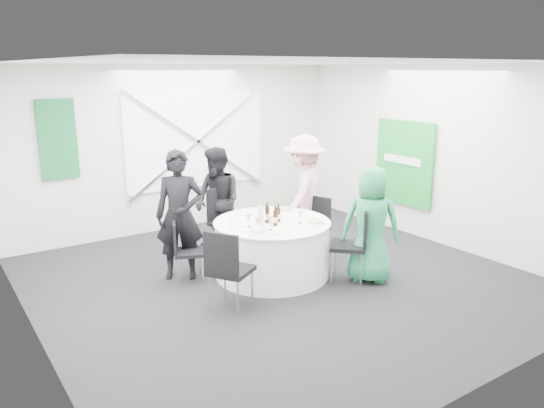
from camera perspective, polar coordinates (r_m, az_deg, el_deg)
floor at (r=7.14m, az=0.91°, el=-8.13°), size 6.00×6.00×0.00m
ceiling at (r=6.59m, az=1.01°, el=14.96°), size 6.00×6.00×0.00m
wall_back at (r=9.30m, az=-9.82°, el=5.95°), size 6.00×0.00×6.00m
wall_front at (r=4.69m, az=22.68°, el=-3.34°), size 6.00×0.00×6.00m
wall_left at (r=5.60m, az=-24.97°, el=-0.78°), size 0.00×6.00×6.00m
wall_right at (r=8.78m, az=17.23°, el=5.02°), size 0.00×6.00×6.00m
window_panel at (r=9.38m, az=-8.07°, el=6.71°), size 2.60×0.03×1.60m
window_brace_a at (r=9.34m, az=-7.96°, el=6.68°), size 2.63×0.05×1.84m
window_brace_b at (r=9.34m, az=-7.96°, el=6.68°), size 2.63×0.05×1.84m
green_banner at (r=8.59m, az=-22.04°, el=6.44°), size 0.55×0.04×1.20m
green_sign at (r=9.15m, az=13.98°, el=4.33°), size 0.05×1.20×1.40m
banquet_table at (r=7.16m, az=-0.00°, el=-4.81°), size 1.56×1.56×0.76m
chair_back at (r=7.93m, az=-5.14°, el=-1.31°), size 0.50×0.51×1.01m
chair_back_left at (r=7.01m, az=-9.54°, el=-4.58°), size 0.50×0.49×0.83m
chair_back_right at (r=7.98m, az=4.73°, el=-1.88°), size 0.50×0.50×0.87m
chair_front_right at (r=6.98m, az=8.96°, el=-3.74°), size 0.64×0.64×0.99m
chair_front_left at (r=6.04m, az=-4.89°, el=-6.54°), size 0.62×0.62×0.99m
person_man_back_left at (r=7.06m, az=-9.90°, el=-1.20°), size 0.75×0.68×1.73m
person_man_back at (r=7.94m, az=-5.87°, el=0.29°), size 0.53×0.83×1.62m
person_woman_pink at (r=8.17m, az=3.45°, el=1.28°), size 1.24×1.07×1.76m
person_woman_green at (r=6.98m, az=10.59°, el=-2.20°), size 0.89×0.87×1.54m
plate_back at (r=7.42m, az=-2.91°, el=-0.98°), size 0.25×0.25×0.01m
plate_back_left at (r=7.09m, az=-3.96°, el=-1.74°), size 0.24×0.24×0.01m
plate_back_right at (r=7.57m, az=1.54°, el=-0.61°), size 0.29×0.29×0.04m
plate_front_right at (r=6.96m, az=4.78°, el=-1.99°), size 0.25×0.25×0.04m
plate_front_left at (r=6.49m, az=-1.50°, el=-3.25°), size 0.27×0.27×0.01m
napkin at (r=6.53m, az=-1.52°, el=-2.83°), size 0.23×0.19×0.05m
beer_bottle_a at (r=6.96m, az=-0.52°, el=-1.20°), size 0.06×0.06×0.27m
beer_bottle_b at (r=7.12m, az=-0.53°, el=-0.96°), size 0.06×0.06×0.24m
beer_bottle_c at (r=7.01m, az=0.67°, el=-1.19°), size 0.06×0.06×0.24m
beer_bottle_d at (r=6.83m, az=0.36°, el=-1.54°), size 0.06×0.06×0.26m
green_water_bottle at (r=7.18m, az=0.54°, el=-0.59°), size 0.08×0.08×0.30m
clear_water_bottle at (r=6.85m, az=-1.24°, el=-1.45°), size 0.08×0.08×0.27m
wine_glass_a at (r=6.63m, az=-1.56°, el=-1.80°), size 0.07×0.07×0.17m
wine_glass_b at (r=6.94m, az=3.09°, el=-1.08°), size 0.07×0.07×0.17m
wine_glass_c at (r=6.64m, az=-0.22°, el=-1.78°), size 0.07×0.07×0.17m
wine_glass_d at (r=6.78m, az=-2.51°, el=-1.45°), size 0.07×0.07×0.17m
fork_a at (r=7.17m, az=-4.52°, el=-1.61°), size 0.08×0.14×0.01m
knife_a at (r=6.81m, az=-4.35°, el=-2.47°), size 0.08×0.14×0.01m
fork_b at (r=7.45m, az=3.03°, el=-0.96°), size 0.09×0.14×0.01m
knife_b at (r=7.58m, az=1.06°, el=-0.68°), size 0.08×0.14×0.01m
fork_c at (r=7.56m, az=-1.48°, el=-0.71°), size 0.15×0.02×0.01m
knife_c at (r=7.37m, az=-3.69°, el=-1.15°), size 0.15×0.03×0.01m
fork_d at (r=6.85m, az=4.46°, el=-2.38°), size 0.11×0.12×0.01m
knife_d at (r=7.19m, az=4.48°, el=-1.57°), size 0.10×0.13×0.01m
fork_e at (r=6.61m, az=-3.04°, el=-2.98°), size 0.10×0.13×0.01m
knife_e at (r=6.49m, az=0.42°, el=-3.29°), size 0.11×0.12×0.01m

